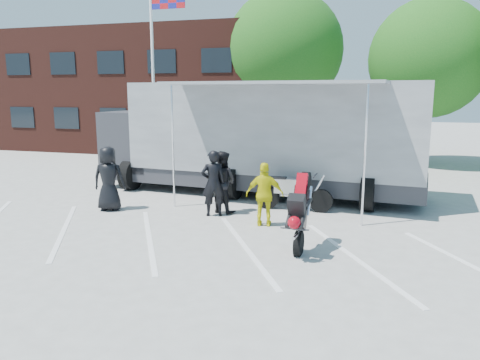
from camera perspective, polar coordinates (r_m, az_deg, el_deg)
The scene contains 13 objects.
ground at distance 9.82m, azimuth -2.12°, elevation -9.89°, with size 100.00×100.00×0.00m, color #ABABA6.
parking_bay_lines at distance 10.71m, azimuth -0.39°, elevation -8.07°, with size 18.00×5.00×0.01m, color white.
office_building at distance 29.68m, azimuth -9.53°, elevation 10.64°, with size 18.00×8.00×7.00m, color #461D16.
flagpole at distance 20.91m, azimuth -9.98°, elevation 14.93°, with size 1.61×0.12×8.00m.
tree_left at distance 25.28m, azimuth 5.35°, elevation 15.44°, with size 6.12×6.12×8.64m.
tree_mid at distance 23.84m, azimuth 22.05°, elevation 13.52°, with size 5.44×5.44×7.68m.
transporter_truck at distance 16.19m, azimuth 2.43°, elevation -1.62°, with size 11.81×5.69×3.76m, color #9B9FA3, non-canonical shape.
parked_motorcycle at distance 13.96m, azimuth 6.56°, elevation -3.69°, with size 0.77×2.31×1.21m, color #B0B0B5, non-canonical shape.
stunt_bike_rider at distance 10.82m, azimuth 7.73°, elevation -8.00°, with size 0.76×1.62×1.91m, color black, non-canonical shape.
spectator_leather_a at distance 14.24m, azimuth -15.70°, elevation 0.17°, with size 0.93×0.60×1.90m, color black.
spectator_leather_b at distance 13.12m, azimuth -3.28°, elevation -0.39°, with size 0.68×0.45×1.86m, color black.
spectator_leather_c at distance 13.50m, azimuth -2.20°, elevation -0.23°, with size 0.87×0.68×1.79m, color black.
spectator_hivis at distance 12.13m, azimuth 3.04°, elevation -1.78°, with size 0.98×0.41×1.67m, color yellow.
Camera 1 is at (2.95, -8.70, 3.45)m, focal length 35.00 mm.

